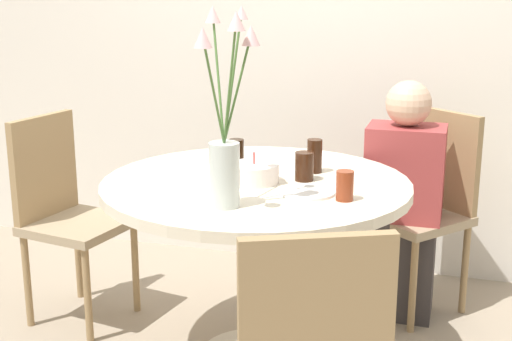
{
  "coord_description": "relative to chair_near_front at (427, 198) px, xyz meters",
  "views": [
    {
      "loc": [
        0.75,
        -2.5,
        1.5
      ],
      "look_at": [
        0.0,
        0.0,
        0.81
      ],
      "focal_mm": 50.0,
      "sensor_mm": 36.0,
      "label": 1
    }
  ],
  "objects": [
    {
      "name": "drink_glass_0",
      "position": [
        -0.73,
        -0.63,
        0.3
      ],
      "size": [
        0.06,
        0.06,
        0.13
      ],
      "color": "black",
      "rests_on": "dining_table"
    },
    {
      "name": "drink_glass_1",
      "position": [
        -0.24,
        -0.9,
        0.29
      ],
      "size": [
        0.06,
        0.06,
        0.1
      ],
      "color": "maroon",
      "rests_on": "dining_table"
    },
    {
      "name": "dining_table",
      "position": [
        -0.61,
        -0.75,
        0.1
      ],
      "size": [
        1.18,
        1.18,
        0.77
      ],
      "color": "beige",
      "rests_on": "ground_plane"
    },
    {
      "name": "chair_left_flank",
      "position": [
        -1.55,
        -0.58,
        0.0
      ],
      "size": [
        0.46,
        0.46,
        0.93
      ],
      "rotation": [
        0.0,
        0.0,
        1.39
      ],
      "color": "#9E896B",
      "rests_on": "ground_plane"
    },
    {
      "name": "flower_vase",
      "position": [
        -0.61,
        -1.09,
        0.49
      ],
      "size": [
        0.22,
        0.31,
        0.66
      ],
      "color": "silver",
      "rests_on": "dining_table"
    },
    {
      "name": "birthday_cake",
      "position": [
        -0.61,
        -0.78,
        0.27
      ],
      "size": [
        0.19,
        0.19,
        0.12
      ],
      "color": "white",
      "rests_on": "dining_table"
    },
    {
      "name": "wall_back",
      "position": [
        -0.61,
        0.41,
        0.77
      ],
      "size": [
        8.0,
        0.05,
        2.6
      ],
      "color": "silver",
      "rests_on": "ground_plane"
    },
    {
      "name": "drink_glass_2",
      "position": [
        -0.42,
        -0.56,
        0.3
      ],
      "size": [
        0.06,
        0.06,
        0.13
      ],
      "color": "#33190C",
      "rests_on": "dining_table"
    },
    {
      "name": "side_plate",
      "position": [
        -0.38,
        -0.86,
        0.24
      ],
      "size": [
        0.2,
        0.2,
        0.01
      ],
      "color": "white",
      "rests_on": "dining_table"
    },
    {
      "name": "person_guest",
      "position": [
        -0.1,
        -0.12,
        -0.02
      ],
      "size": [
        0.34,
        0.24,
        1.09
      ],
      "color": "#383333",
      "rests_on": "ground_plane"
    },
    {
      "name": "drink_glass_3",
      "position": [
        -0.43,
        -0.69,
        0.29
      ],
      "size": [
        0.07,
        0.07,
        0.11
      ],
      "color": "#33190C",
      "rests_on": "dining_table"
    },
    {
      "name": "chair_near_front",
      "position": [
        0.0,
        0.0,
        0.0
      ],
      "size": [
        0.56,
        0.56,
        0.93
      ],
      "rotation": [
        0.0,
        0.0,
        -0.68
      ],
      "color": "#9E896B",
      "rests_on": "ground_plane"
    }
  ]
}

